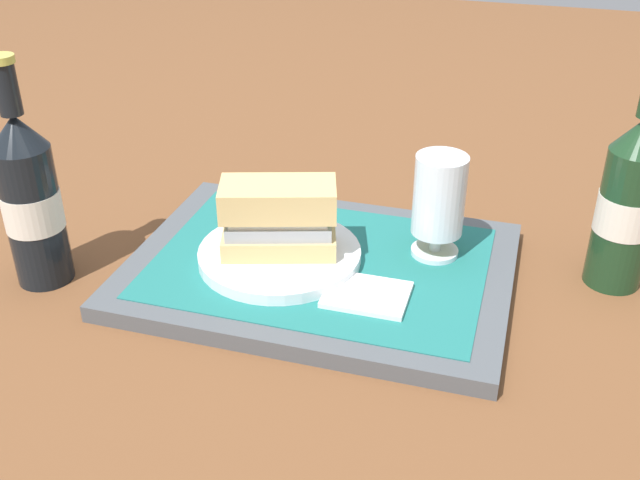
{
  "coord_description": "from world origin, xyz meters",
  "views": [
    {
      "loc": [
        0.21,
        -0.72,
        0.49
      ],
      "look_at": [
        0.0,
        0.0,
        0.05
      ],
      "focal_mm": 42.56,
      "sensor_mm": 36.0,
      "label": 1
    }
  ],
  "objects_px": {
    "plate": "(280,255)",
    "second_bottle": "(30,199)",
    "beer_bottle": "(628,202)",
    "beer_glass": "(439,201)",
    "sandwich": "(281,217)"
  },
  "relations": [
    {
      "from": "second_bottle",
      "to": "plate",
      "type": "bearing_deg",
      "value": 17.58
    },
    {
      "from": "beer_bottle",
      "to": "plate",
      "type": "bearing_deg",
      "value": -165.33
    },
    {
      "from": "plate",
      "to": "second_bottle",
      "type": "distance_m",
      "value": 0.29
    },
    {
      "from": "beer_glass",
      "to": "plate",
      "type": "bearing_deg",
      "value": -158.8
    },
    {
      "from": "plate",
      "to": "beer_glass",
      "type": "distance_m",
      "value": 0.19
    },
    {
      "from": "plate",
      "to": "second_bottle",
      "type": "bearing_deg",
      "value": -162.42
    },
    {
      "from": "beer_bottle",
      "to": "second_bottle",
      "type": "xyz_separation_m",
      "value": [
        -0.64,
        -0.18,
        0.0
      ]
    },
    {
      "from": "plate",
      "to": "beer_glass",
      "type": "xyz_separation_m",
      "value": [
        0.17,
        0.07,
        0.06
      ]
    },
    {
      "from": "plate",
      "to": "beer_bottle",
      "type": "bearing_deg",
      "value": 14.67
    },
    {
      "from": "sandwich",
      "to": "second_bottle",
      "type": "xyz_separation_m",
      "value": [
        -0.27,
        -0.08,
        0.03
      ]
    },
    {
      "from": "sandwich",
      "to": "beer_glass",
      "type": "xyz_separation_m",
      "value": [
        0.17,
        0.07,
        0.01
      ]
    },
    {
      "from": "beer_bottle",
      "to": "second_bottle",
      "type": "relative_size",
      "value": 1.0
    },
    {
      "from": "plate",
      "to": "second_bottle",
      "type": "height_order",
      "value": "second_bottle"
    },
    {
      "from": "plate",
      "to": "beer_bottle",
      "type": "height_order",
      "value": "beer_bottle"
    },
    {
      "from": "plate",
      "to": "beer_bottle",
      "type": "relative_size",
      "value": 0.71
    }
  ]
}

